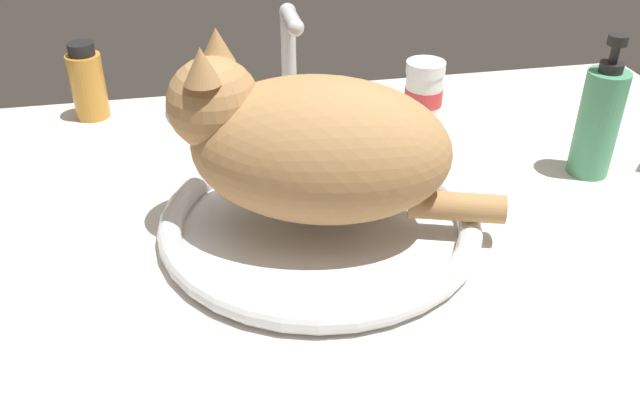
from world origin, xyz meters
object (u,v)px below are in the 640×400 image
Objects in this scene: faucet at (290,96)px; amber_bottle at (88,83)px; pill_bottle at (424,89)px; sink_basin at (320,221)px; cat at (303,144)px; soap_pump_bottle at (598,121)px.

amber_bottle is at bearing 151.29° from faucet.
faucet is 2.46× the size of pill_bottle.
cat is (-1.75, 0.57, 9.75)cm from sink_basin.
sink_basin is at bearing -127.35° from pill_bottle.
soap_pump_bottle is 2.27× the size of pill_bottle.
amber_bottle is at bearing 127.74° from sink_basin.
cat reaches higher than pill_bottle.
faucet reaches higher than pill_bottle.
amber_bottle is (-65.41, 30.21, -1.96)cm from soap_pump_bottle.
pill_bottle is (-15.41, 22.10, -3.61)cm from soap_pump_bottle.
cat is at bearing -53.59° from amber_bottle.
cat is 3.12× the size of amber_bottle.
pill_bottle reaches higher than sink_basin.
soap_pump_bottle is at bearing -24.79° from amber_bottle.
sink_basin is 35.88cm from pill_bottle.
sink_basin is at bearing -90.00° from faucet.
soap_pump_bottle is (37.12, 6.34, 6.22)cm from sink_basin.
sink_basin is 1.82× the size of faucet.
faucet reaches higher than amber_bottle.
cat is 37.13cm from pill_bottle.
sink_basin is 38.17cm from soap_pump_bottle.
sink_basin is 3.16× the size of amber_bottle.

